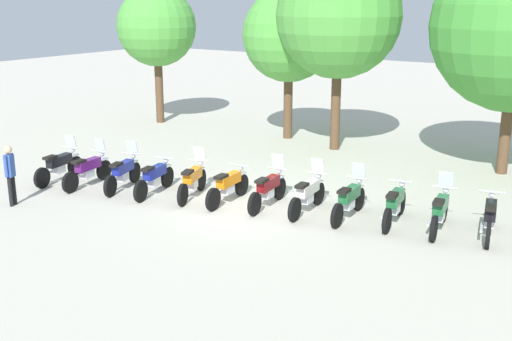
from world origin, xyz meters
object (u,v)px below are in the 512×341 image
(motorcycle_6, at_px, (268,189))
(motorcycle_11, at_px, (490,217))
(motorcycle_7, at_px, (308,194))
(motorcycle_10, at_px, (440,211))
(tree_0, at_px, (157,27))
(motorcycle_5, at_px, (228,185))
(motorcycle_4, at_px, (193,180))
(motorcycle_9, at_px, (395,204))
(motorcycle_0, at_px, (59,165))
(tree_1, at_px, (289,36))
(tree_2, at_px, (339,16))
(motorcycle_3, at_px, (155,178))
(person_0, at_px, (10,171))
(motorcycle_1, at_px, (88,169))
(motorcycle_8, at_px, (349,199))
(motorcycle_2, at_px, (123,172))

(motorcycle_6, height_order, motorcycle_11, motorcycle_6)
(motorcycle_7, relative_size, motorcycle_10, 1.01)
(tree_0, bearing_deg, motorcycle_5, -39.11)
(motorcycle_6, height_order, motorcycle_10, same)
(motorcycle_4, relative_size, motorcycle_9, 0.96)
(motorcycle_0, relative_size, motorcycle_4, 1.03)
(motorcycle_5, bearing_deg, motorcycle_11, -83.09)
(motorcycle_6, height_order, tree_1, tree_1)
(motorcycle_6, xyz_separation_m, tree_2, (-1.55, 7.11, 4.42))
(motorcycle_9, relative_size, tree_2, 0.30)
(motorcycle_3, xyz_separation_m, motorcycle_7, (4.54, 1.07, 0.01))
(motorcycle_4, xyz_separation_m, motorcycle_10, (6.81, 1.32, 0.00))
(motorcycle_7, height_order, tree_1, tree_1)
(motorcycle_0, relative_size, person_0, 1.27)
(motorcycle_5, bearing_deg, motorcycle_7, -81.94)
(motorcycle_7, distance_m, tree_1, 9.86)
(motorcycle_4, bearing_deg, motorcycle_1, 85.38)
(motorcycle_6, distance_m, tree_0, 13.45)
(person_0, bearing_deg, motorcycle_0, 88.72)
(motorcycle_7, distance_m, tree_0, 14.26)
(motorcycle_11, distance_m, tree_0, 17.85)
(motorcycle_5, relative_size, motorcycle_9, 1.00)
(motorcycle_3, bearing_deg, motorcycle_7, -89.09)
(motorcycle_8, height_order, person_0, person_0)
(motorcycle_0, relative_size, motorcycle_9, 1.00)
(motorcycle_7, relative_size, motorcycle_8, 1.00)
(motorcycle_1, xyz_separation_m, tree_0, (-4.93, 8.75, 3.76))
(motorcycle_3, distance_m, motorcycle_4, 1.19)
(tree_2, bearing_deg, motorcycle_1, -115.93)
(motorcycle_6, xyz_separation_m, motorcycle_7, (1.13, 0.20, 0.00))
(motorcycle_3, relative_size, motorcycle_8, 0.99)
(motorcycle_11, relative_size, tree_2, 0.30)
(motorcycle_6, height_order, tree_2, tree_2)
(motorcycle_9, bearing_deg, motorcycle_7, 94.20)
(motorcycle_7, xyz_separation_m, person_0, (-7.13, -4.04, 0.49))
(motorcycle_10, distance_m, tree_0, 16.91)
(motorcycle_1, bearing_deg, motorcycle_0, 89.71)
(motorcycle_3, xyz_separation_m, person_0, (-2.59, -2.98, 0.50))
(motorcycle_7, distance_m, motorcycle_8, 1.15)
(motorcycle_5, bearing_deg, motorcycle_2, 96.81)
(motorcycle_8, bearing_deg, motorcycle_3, 98.34)
(motorcycle_11, bearing_deg, motorcycle_0, 89.38)
(motorcycle_3, bearing_deg, tree_2, -25.42)
(tree_0, bearing_deg, person_0, -67.71)
(motorcycle_1, height_order, person_0, person_0)
(motorcycle_4, distance_m, motorcycle_5, 1.16)
(motorcycle_8, xyz_separation_m, tree_1, (-6.30, 7.41, 3.60))
(motorcycle_10, height_order, tree_2, tree_2)
(motorcycle_6, distance_m, motorcycle_7, 1.15)
(motorcycle_5, relative_size, tree_2, 0.30)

